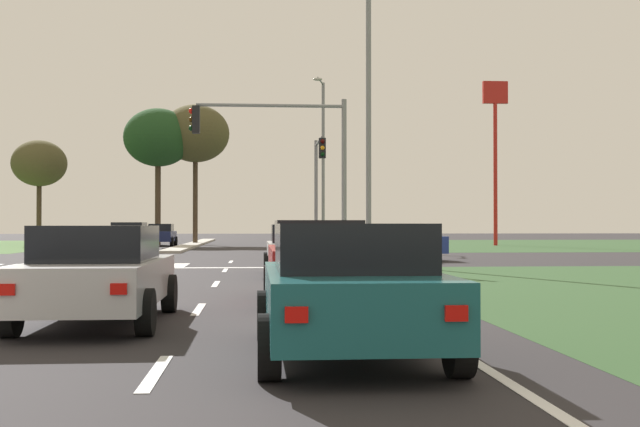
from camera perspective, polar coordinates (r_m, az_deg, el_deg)
ground_plane at (r=34.97m, az=-11.99°, el=-3.22°), size 200.00×200.00×0.00m
grass_verge_far_right at (r=62.79m, az=14.97°, el=-2.13°), size 35.00×35.00×0.01m
median_island_near at (r=16.34m, az=-20.64°, el=-5.71°), size 1.20×22.00×0.14m
median_island_far at (r=59.84m, az=-8.90°, el=-2.15°), size 1.20×36.00×0.14m
lane_dash_near at (r=8.29m, az=-11.62°, el=-11.04°), size 0.14×2.00×0.01m
lane_dash_second at (r=14.21m, az=-8.64°, el=-6.76°), size 0.14×2.00×0.01m
lane_dash_third at (r=20.18m, az=-7.43°, el=-5.00°), size 0.14×2.00×0.01m
lane_dash_fourth at (r=26.16m, az=-6.78°, el=-4.04°), size 0.14×2.00×0.01m
lane_dash_fifth at (r=32.15m, az=-6.37°, el=-3.44°), size 0.14×2.00×0.01m
edge_line_right at (r=16.88m, az=3.47°, el=-5.82°), size 0.14×24.00×0.01m
stop_bar_near at (r=27.70m, az=-6.03°, el=-3.86°), size 6.40×0.50×0.01m
crosswalk_bar_third at (r=30.71m, az=-20.87°, el=-3.51°), size 0.70×2.80×0.01m
crosswalk_bar_fourth at (r=30.41m, az=-18.79°, el=-3.55°), size 0.70×2.80×0.01m
crosswalk_bar_fifth at (r=30.15m, az=-16.67°, el=-3.58°), size 0.70×2.80×0.01m
crosswalk_bar_sixth at (r=29.93m, az=-14.51°, el=-3.61°), size 0.70×2.80×0.01m
crosswalk_bar_seventh at (r=29.76m, az=-12.32°, el=-3.64°), size 0.70×2.80×0.01m
crosswalk_bar_eighth at (r=29.62m, az=-10.11°, el=-3.65°), size 0.70×2.80×0.01m
car_navy_second at (r=57.35m, az=-11.25°, el=-1.49°), size 2.00×4.22×1.55m
car_white_third at (r=23.29m, az=-1.59°, el=-2.58°), size 1.95×4.34×1.49m
car_grey_fourth at (r=44.18m, az=-13.45°, el=-1.64°), size 2.06×4.63×1.62m
car_silver_fifth at (r=12.43m, az=-15.45°, el=-4.13°), size 1.97×4.60×1.47m
car_teal_sixth at (r=8.99m, az=2.09°, el=-5.37°), size 2.05×4.22×1.49m
car_blue_seventh at (r=32.94m, az=4.84°, el=-2.02°), size 4.63×2.09×1.53m
car_red_eighth at (r=15.36m, az=-0.24°, el=-3.36°), size 2.01×4.43×1.56m
traffic_signal_near_right at (r=28.20m, az=-2.29°, el=4.56°), size 5.54×0.32×5.92m
traffic_signal_far_right at (r=39.98m, az=-0.13°, el=2.80°), size 0.32×4.23×5.86m
street_lamp_second at (r=30.37m, az=3.77°, el=7.43°), size 2.18×0.29×10.59m
street_lamp_third at (r=50.22m, az=0.19°, el=4.13°), size 0.90×2.54×10.44m
fastfood_pole_sign at (r=59.15m, az=12.37°, el=6.11°), size 1.80×0.40×11.81m
treeline_second at (r=64.27m, az=-19.37°, el=3.36°), size 4.10×4.10×7.89m
treeline_third at (r=61.13m, az=-11.46°, el=5.28°), size 5.10×5.10×10.17m
treeline_fourth at (r=61.60m, az=-8.87°, el=5.61°), size 5.13×5.13×10.59m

